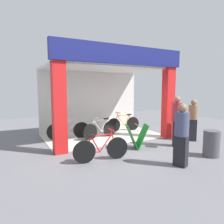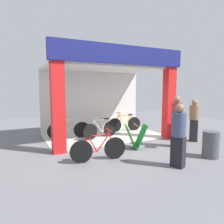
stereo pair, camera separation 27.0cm
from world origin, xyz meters
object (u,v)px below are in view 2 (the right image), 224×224
(bicycle_inside_2, at_px, (101,129))
(pedestrian_0, at_px, (194,120))
(pedestrian_1, at_px, (179,134))
(bicycle_inside_0, at_px, (125,124))
(bicycle_inside_1, at_px, (69,130))
(trash_bin, at_px, (211,144))
(bicycle_parked_0, at_px, (98,149))
(sandwich_board_sign, at_px, (136,137))
(pedestrian_2, at_px, (176,121))

(bicycle_inside_2, relative_size, pedestrian_0, 1.01)
(pedestrian_1, bearing_deg, bicycle_inside_0, 77.91)
(bicycle_inside_1, bearing_deg, bicycle_inside_2, -20.67)
(bicycle_inside_0, distance_m, trash_bin, 4.50)
(bicycle_inside_1, distance_m, pedestrian_1, 4.73)
(bicycle_inside_1, distance_m, pedestrian_0, 5.08)
(bicycle_inside_0, distance_m, bicycle_parked_0, 4.24)
(bicycle_parked_0, distance_m, trash_bin, 3.41)
(sandwich_board_sign, bearing_deg, trash_bin, -49.34)
(bicycle_inside_2, distance_m, pedestrian_2, 3.11)
(trash_bin, bearing_deg, pedestrian_0, 56.71)
(bicycle_inside_0, bearing_deg, trash_bin, -84.19)
(bicycle_parked_0, bearing_deg, pedestrian_0, 5.60)
(bicycle_inside_1, relative_size, pedestrian_2, 0.96)
(bicycle_parked_0, relative_size, trash_bin, 2.05)
(bicycle_inside_1, distance_m, trash_bin, 5.32)
(pedestrian_0, xyz_separation_m, pedestrian_2, (-1.20, -0.29, 0.09))
(sandwich_board_sign, bearing_deg, pedestrian_0, -3.41)
(pedestrian_0, relative_size, trash_bin, 2.05)
(sandwich_board_sign, xyz_separation_m, pedestrian_2, (1.43, -0.45, 0.53))
(pedestrian_1, bearing_deg, bicycle_inside_2, 99.00)
(bicycle_inside_1, relative_size, bicycle_parked_0, 1.05)
(bicycle_inside_0, xyz_separation_m, pedestrian_0, (1.53, -2.83, 0.49))
(bicycle_inside_2, height_order, pedestrian_2, pedestrian_2)
(pedestrian_0, xyz_separation_m, trash_bin, (-1.08, -1.64, -0.46))
(pedestrian_0, bearing_deg, bicycle_inside_0, 118.41)
(bicycle_inside_2, relative_size, pedestrian_1, 0.98)
(bicycle_inside_0, xyz_separation_m, bicycle_parked_0, (-2.73, -3.25, -0.01))
(pedestrian_2, bearing_deg, bicycle_inside_2, 129.19)
(bicycle_inside_1, height_order, trash_bin, bicycle_inside_1)
(bicycle_inside_1, relative_size, bicycle_inside_2, 1.04)
(sandwich_board_sign, height_order, pedestrian_2, pedestrian_2)
(bicycle_inside_1, xyz_separation_m, pedestrian_1, (1.84, -4.32, 0.51))
(pedestrian_0, relative_size, pedestrian_2, 0.91)
(bicycle_inside_0, distance_m, bicycle_inside_2, 1.77)
(bicycle_inside_0, xyz_separation_m, sandwich_board_sign, (-1.09, -2.68, 0.05))
(bicycle_inside_0, distance_m, pedestrian_1, 4.74)
(pedestrian_0, height_order, pedestrian_1, pedestrian_1)
(sandwich_board_sign, height_order, trash_bin, sandwich_board_sign)
(sandwich_board_sign, relative_size, trash_bin, 1.09)
(bicycle_parked_0, relative_size, pedestrian_1, 0.98)
(bicycle_inside_1, height_order, bicycle_inside_2, bicycle_inside_1)
(sandwich_board_sign, distance_m, pedestrian_2, 1.58)
(bicycle_inside_2, xyz_separation_m, pedestrian_2, (1.93, -2.37, 0.58))
(pedestrian_0, distance_m, pedestrian_1, 3.08)
(bicycle_inside_1, bearing_deg, sandwich_board_sign, -53.94)
(bicycle_inside_1, bearing_deg, pedestrian_2, -41.86)
(pedestrian_1, bearing_deg, bicycle_inside_1, 113.10)
(bicycle_parked_0, bearing_deg, pedestrian_1, -37.94)
(pedestrian_0, bearing_deg, sandwich_board_sign, 176.59)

